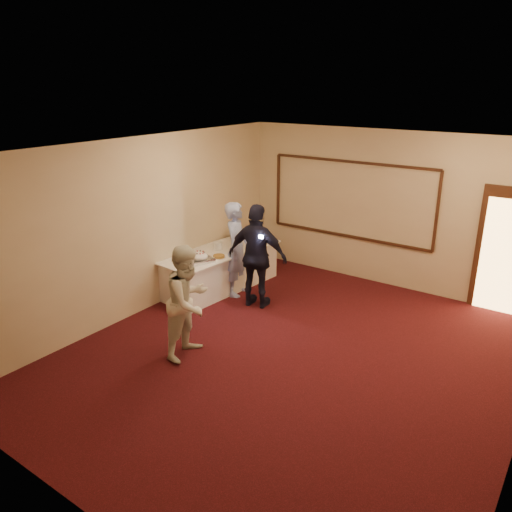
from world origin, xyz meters
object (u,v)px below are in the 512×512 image
(pavlova_tray, at_px, (200,258))
(cupcake_stand, at_px, (238,231))
(woman, at_px, (189,301))
(tart, at_px, (219,257))
(man, at_px, (237,249))
(plate_stack_b, at_px, (239,242))
(guest, at_px, (257,257))
(plate_stack_a, at_px, (218,246))
(buffet_table, at_px, (220,269))

(pavlova_tray, height_order, cupcake_stand, cupcake_stand)
(woman, bearing_deg, tart, 21.71)
(pavlova_tray, bearing_deg, woman, -53.76)
(pavlova_tray, relative_size, man, 0.32)
(tart, bearing_deg, plate_stack_b, 98.20)
(pavlova_tray, xyz_separation_m, woman, (1.09, -1.49, -0.01))
(tart, bearing_deg, guest, 6.06)
(pavlova_tray, relative_size, guest, 0.30)
(plate_stack_b, bearing_deg, guest, -35.81)
(woman, xyz_separation_m, guest, (-0.15, 1.94, 0.09))
(plate_stack_a, height_order, man, man)
(tart, bearing_deg, plate_stack_a, 131.69)
(buffet_table, height_order, plate_stack_a, plate_stack_a)
(tart, distance_m, woman, 2.09)
(guest, bearing_deg, pavlova_tray, 15.13)
(plate_stack_b, distance_m, man, 0.52)
(man, distance_m, woman, 2.29)
(guest, bearing_deg, buffet_table, -23.87)
(buffet_table, relative_size, woman, 1.56)
(buffet_table, relative_size, plate_stack_b, 12.46)
(plate_stack_a, distance_m, tart, 0.48)
(pavlova_tray, height_order, plate_stack_b, pavlova_tray)
(plate_stack_b, height_order, man, man)
(pavlova_tray, bearing_deg, plate_stack_a, 103.76)
(buffet_table, height_order, man, man)
(buffet_table, relative_size, cupcake_stand, 5.90)
(woman, bearing_deg, plate_stack_b, 16.75)
(buffet_table, height_order, pavlova_tray, pavlova_tray)
(plate_stack_a, relative_size, tart, 0.74)
(buffet_table, xyz_separation_m, plate_stack_a, (-0.06, 0.02, 0.46))
(woman, bearing_deg, pavlova_tray, 30.82)
(pavlova_tray, bearing_deg, guest, 25.65)
(buffet_table, bearing_deg, woman, -61.20)
(cupcake_stand, bearing_deg, man, -54.04)
(man, xyz_separation_m, guest, (0.62, -0.22, 0.04))
(buffet_table, distance_m, plate_stack_b, 0.64)
(guest, bearing_deg, man, -29.91)
(plate_stack_a, bearing_deg, cupcake_stand, 97.73)
(pavlova_tray, xyz_separation_m, guest, (0.94, 0.45, 0.08))
(cupcake_stand, height_order, plate_stack_a, cupcake_stand)
(pavlova_tray, xyz_separation_m, plate_stack_b, (0.03, 1.11, 0.01))
(plate_stack_b, xyz_separation_m, tart, (0.11, -0.74, -0.06))
(tart, xyz_separation_m, guest, (0.80, 0.08, 0.14))
(pavlova_tray, distance_m, plate_stack_a, 0.75)
(cupcake_stand, relative_size, plate_stack_b, 2.11)
(tart, relative_size, man, 0.14)
(buffet_table, distance_m, pavlova_tray, 0.85)
(plate_stack_a, height_order, plate_stack_b, plate_stack_b)
(plate_stack_b, distance_m, woman, 2.80)
(pavlova_tray, relative_size, tart, 2.26)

